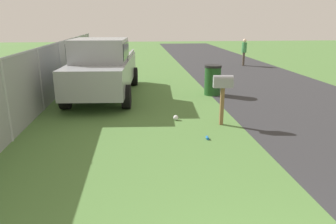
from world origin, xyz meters
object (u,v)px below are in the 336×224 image
object	(u,v)px
mailbox	(223,85)
pickup_truck	(103,66)
trash_bin	(213,80)
pedestrian	(244,50)

from	to	relation	value
mailbox	pickup_truck	distance (m)	4.90
mailbox	pickup_truck	bearing A→B (deg)	50.41
trash_bin	pedestrian	bearing A→B (deg)	-26.64
trash_bin	pedestrian	distance (m)	8.28
trash_bin	pedestrian	size ratio (longest dim) A/B	0.69
pickup_truck	trash_bin	size ratio (longest dim) A/B	5.12
pickup_truck	pedestrian	bearing A→B (deg)	137.08
mailbox	pickup_truck	world-z (taller)	pickup_truck
mailbox	trash_bin	size ratio (longest dim) A/B	1.20
mailbox	pedestrian	world-z (taller)	pedestrian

